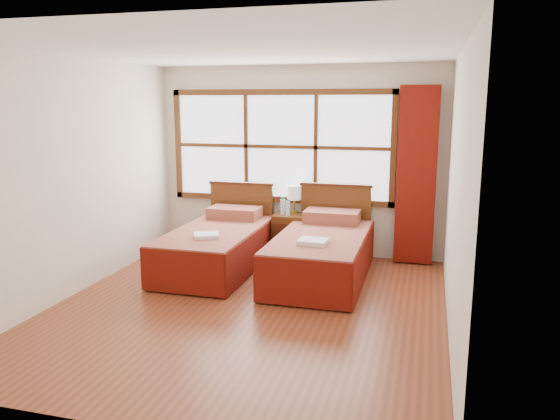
# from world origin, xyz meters

# --- Properties ---
(floor) EXTENTS (4.50, 4.50, 0.00)m
(floor) POSITION_xyz_m (0.00, 0.00, 0.00)
(floor) COLOR brown
(floor) RESTS_ON ground
(ceiling) EXTENTS (4.50, 4.50, 0.00)m
(ceiling) POSITION_xyz_m (0.00, 0.00, 2.60)
(ceiling) COLOR white
(ceiling) RESTS_ON wall_back
(wall_back) EXTENTS (4.00, 0.00, 4.00)m
(wall_back) POSITION_xyz_m (0.00, 2.25, 1.30)
(wall_back) COLOR silver
(wall_back) RESTS_ON floor
(wall_left) EXTENTS (0.00, 4.50, 4.50)m
(wall_left) POSITION_xyz_m (-2.00, 0.00, 1.30)
(wall_left) COLOR silver
(wall_left) RESTS_ON floor
(wall_right) EXTENTS (0.00, 4.50, 4.50)m
(wall_right) POSITION_xyz_m (2.00, 0.00, 1.30)
(wall_right) COLOR silver
(wall_right) RESTS_ON floor
(window) EXTENTS (3.16, 0.06, 1.56)m
(window) POSITION_xyz_m (-0.25, 2.21, 1.50)
(window) COLOR white
(window) RESTS_ON wall_back
(curtain) EXTENTS (0.50, 0.16, 2.30)m
(curtain) POSITION_xyz_m (1.60, 2.11, 1.17)
(curtain) COLOR maroon
(curtain) RESTS_ON wall_back
(bed_left) EXTENTS (1.02, 2.04, 0.99)m
(bed_left) POSITION_xyz_m (-0.81, 1.20, 0.30)
(bed_left) COLOR #421D0D
(bed_left) RESTS_ON floor
(bed_right) EXTENTS (1.05, 2.07, 1.02)m
(bed_right) POSITION_xyz_m (0.55, 1.20, 0.31)
(bed_right) COLOR #421D0D
(bed_right) RESTS_ON floor
(nightstand) EXTENTS (0.45, 0.44, 0.59)m
(nightstand) POSITION_xyz_m (-0.05, 1.99, 0.30)
(nightstand) COLOR #522D12
(nightstand) RESTS_ON floor
(towels_left) EXTENTS (0.36, 0.35, 0.04)m
(towels_left) POSITION_xyz_m (-0.76, 0.73, 0.55)
(towels_left) COLOR white
(towels_left) RESTS_ON bed_left
(towels_right) EXTENTS (0.33, 0.29, 0.05)m
(towels_right) POSITION_xyz_m (0.54, 0.72, 0.57)
(towels_right) COLOR white
(towels_right) RESTS_ON bed_right
(lamp) EXTENTS (0.20, 0.20, 0.38)m
(lamp) POSITION_xyz_m (-0.03, 2.13, 0.86)
(lamp) COLOR #B49639
(lamp) RESTS_ON nightstand
(bottle_near) EXTENTS (0.06, 0.06, 0.23)m
(bottle_near) POSITION_xyz_m (-0.16, 1.99, 0.70)
(bottle_near) COLOR silver
(bottle_near) RESTS_ON nightstand
(bottle_far) EXTENTS (0.06, 0.06, 0.23)m
(bottle_far) POSITION_xyz_m (-0.07, 1.91, 0.70)
(bottle_far) COLOR silver
(bottle_far) RESTS_ON nightstand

